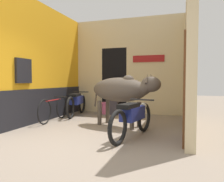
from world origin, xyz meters
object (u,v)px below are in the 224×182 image
object	(u,v)px
motorcycle_far	(77,102)
plastic_stool	(105,108)
motorcycle_near	(133,117)
shopkeeper_seated	(114,97)
bicycle	(54,109)
cow	(122,90)

from	to	relation	value
motorcycle_far	plastic_stool	world-z (taller)	motorcycle_far
plastic_stool	motorcycle_near	bearing A→B (deg)	-60.03
motorcycle_far	shopkeeper_seated	distance (m)	1.35
bicycle	plastic_stool	bearing A→B (deg)	60.50
motorcycle_far	cow	bearing A→B (deg)	-31.84
bicycle	plastic_stool	distance (m)	2.03
cow	bicycle	xyz separation A→B (m)	(-2.15, 0.10, -0.61)
cow	motorcycle_far	distance (m)	2.37
motorcycle_far	shopkeeper_seated	size ratio (longest dim) A/B	1.70
cow	plastic_stool	size ratio (longest dim) A/B	4.87
cow	motorcycle_far	world-z (taller)	cow
motorcycle_far	bicycle	world-z (taller)	motorcycle_far
cow	motorcycle_near	size ratio (longest dim) A/B	1.06
plastic_stool	motorcycle_far	bearing A→B (deg)	-141.91
cow	motorcycle_far	size ratio (longest dim) A/B	1.04
motorcycle_far	plastic_stool	size ratio (longest dim) A/B	4.70
motorcycle_near	plastic_stool	bearing A→B (deg)	119.97
motorcycle_near	shopkeeper_seated	distance (m)	3.22
motorcycle_near	motorcycle_far	bearing A→B (deg)	137.79
motorcycle_far	shopkeeper_seated	xyz separation A→B (m)	(1.16, 0.67, 0.15)
motorcycle_far	shopkeeper_seated	bearing A→B (deg)	29.97
motorcycle_near	plastic_stool	xyz separation A→B (m)	(-1.67, 2.90, -0.22)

